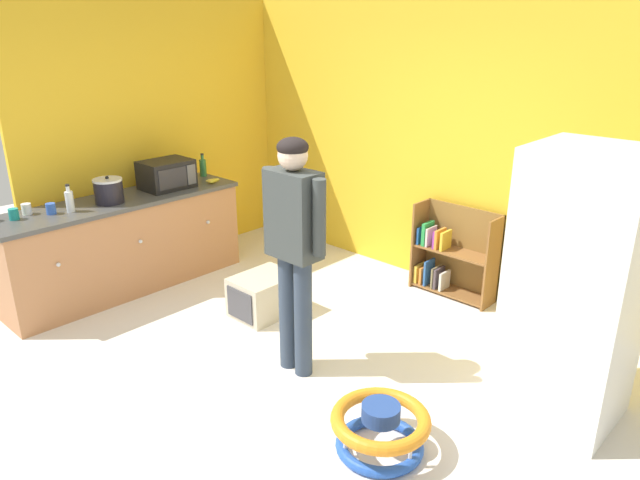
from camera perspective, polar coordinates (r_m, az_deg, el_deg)
ground_plane at (r=4.43m, az=-4.43°, el=-13.10°), size 12.00×12.00×0.00m
back_wall at (r=5.63m, az=13.12°, el=8.69°), size 5.20×0.06×2.70m
left_side_wall at (r=6.40m, az=-15.61°, el=9.82°), size 0.06×2.99×2.70m
kitchen_counter at (r=5.92m, az=-18.56°, el=-0.37°), size 0.65×2.33×0.90m
refrigerator at (r=3.97m, az=23.76°, el=-4.42°), size 0.73×0.68×1.78m
bookshelf at (r=5.68m, az=12.73°, el=-1.52°), size 0.80×0.28×0.85m
standing_person at (r=4.03m, az=-2.55°, el=0.29°), size 0.57×0.22×1.75m
baby_walker at (r=3.70m, az=5.90°, el=-17.81°), size 0.60×0.60×0.32m
pet_carrier at (r=5.22m, az=-5.53°, el=-5.38°), size 0.42×0.55×0.36m
microwave at (r=6.01m, az=-14.75°, el=6.22°), size 0.37×0.48×0.28m
crock_pot at (r=5.66m, az=-19.94°, el=4.54°), size 0.26×0.26×0.25m
banana_bunch at (r=6.12m, az=-10.34°, el=5.74°), size 0.12×0.16×0.04m
clear_bottle at (r=5.51m, az=-23.26°, el=3.54°), size 0.07×0.07×0.25m
green_glass_bottle at (r=6.42m, az=-11.36°, el=6.99°), size 0.07×0.07×0.25m
blue_cup at (r=5.53m, az=-24.79°, el=2.79°), size 0.08×0.08×0.09m
teal_cup at (r=5.50m, az=-27.73°, el=2.25°), size 0.08×0.08×0.09m
white_cup at (r=5.60m, az=-26.74°, el=2.71°), size 0.08×0.08×0.09m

